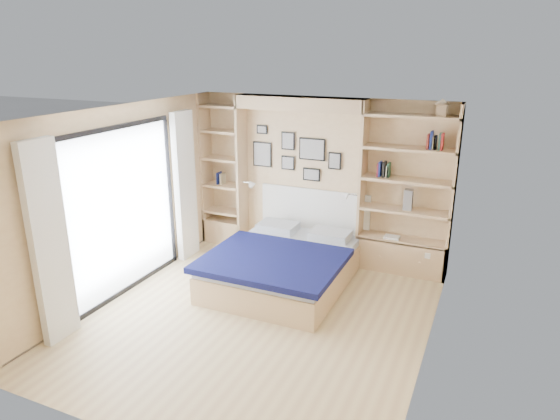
% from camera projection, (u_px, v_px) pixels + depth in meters
% --- Properties ---
extents(ground, '(4.50, 4.50, 0.00)m').
position_uv_depth(ground, '(258.00, 317.00, 6.18)').
color(ground, '#DAC189').
rests_on(ground, ground).
extents(room_shell, '(4.50, 4.50, 4.50)m').
position_uv_depth(room_shell, '(280.00, 198.00, 7.32)').
color(room_shell, beige).
rests_on(room_shell, ground).
extents(bed, '(1.80, 2.36, 1.07)m').
position_uv_depth(bed, '(284.00, 264.00, 7.01)').
color(bed, '#D9B383').
rests_on(bed, ground).
extents(photo_gallery, '(1.48, 0.02, 0.82)m').
position_uv_depth(photo_gallery, '(294.00, 154.00, 7.80)').
color(photo_gallery, black).
rests_on(photo_gallery, ground).
extents(reading_lamps, '(1.92, 0.12, 0.15)m').
position_uv_depth(reading_lamps, '(297.00, 189.00, 7.70)').
color(reading_lamps, silver).
rests_on(reading_lamps, ground).
extents(shelf_decor, '(3.56, 0.23, 2.03)m').
position_uv_depth(shelf_decor, '(401.00, 158.00, 6.98)').
color(shelf_decor, maroon).
rests_on(shelf_decor, ground).
extents(deck, '(3.20, 4.00, 0.05)m').
position_uv_depth(deck, '(46.00, 268.00, 7.57)').
color(deck, '#695C4E').
rests_on(deck, ground).
extents(deck_chair, '(0.54, 0.90, 0.90)m').
position_uv_depth(deck_chair, '(89.00, 243.00, 7.39)').
color(deck_chair, tan).
rests_on(deck_chair, ground).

